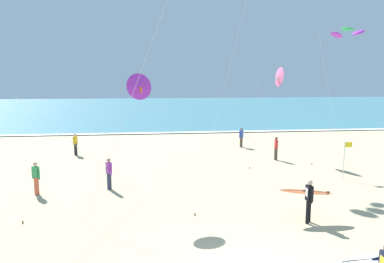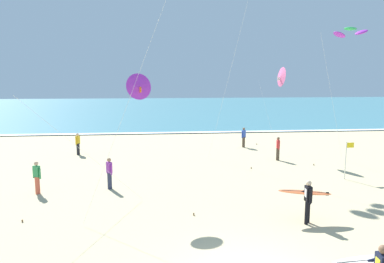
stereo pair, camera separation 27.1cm
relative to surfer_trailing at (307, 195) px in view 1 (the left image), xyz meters
The scene contains 12 objects.
ocean_water 52.59m from the surfer_trailing, 93.43° to the left, with size 160.00×60.00×0.08m, color teal.
shoreline_foam 23.02m from the surfer_trailing, 97.85° to the left, with size 160.00×0.93×0.01m, color white.
surfer_trailing is the anchor object (origin of this frame).
kite_arc_emerald_far 14.12m from the surfer_trailing, 55.81° to the left, with size 3.54×2.53×8.73m.
kite_delta_violet_high 8.23m from the surfer_trailing, 154.43° to the left, with size 5.13×2.50×5.74m.
kite_delta_rose_distant 12.74m from the surfer_trailing, 76.20° to the left, with size 0.57×5.14×6.25m.
bystander_yellow_top 17.57m from the surfer_trailing, 130.27° to the left, with size 0.29×0.47×1.59m.
bystander_red_top 10.58m from the surfer_trailing, 76.93° to the left, with size 0.22×0.50×1.59m.
bystander_green_top 12.31m from the surfer_trailing, 158.30° to the left, with size 0.44×0.32×1.59m.
bystander_blue_top 15.06m from the surfer_trailing, 85.48° to the left, with size 0.41×0.34×1.59m.
bystander_purple_top 9.50m from the surfer_trailing, 148.32° to the left, with size 0.33×0.42×1.59m.
lifeguard_flag 7.17m from the surfer_trailing, 50.10° to the left, with size 0.45×0.05×2.10m.
Camera 1 is at (-2.82, -8.97, 5.56)m, focal length 33.93 mm.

